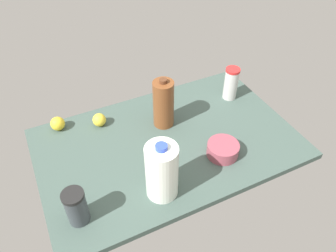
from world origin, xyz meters
TOP-DOWN VIEW (x-y plane):
  - countertop at (0.00, 0.00)cm, footprint 120.00×76.00cm
  - tumbler_cup at (-45.16, -16.32)cm, footprint 7.55×7.55cm
  - mixing_bowl at (-18.58, 17.98)cm, footprint 14.32×14.32cm
  - milk_jug at (14.57, 24.56)cm, footprint 12.77×12.77cm
  - shaker_bottle at (48.01, 22.34)cm, footprint 8.30×8.30cm
  - chocolate_milk_jug at (-3.77, -12.71)cm, footprint 10.07×10.07cm
  - lemon_loose at (25.29, -25.36)cm, footprint 6.57×6.57cm
  - lemon_beside_bowl at (44.32, -31.41)cm, footprint 6.84×6.84cm

SIDE VIEW (x-z plane):
  - countertop at x=0.00cm, z-range 0.00..3.00cm
  - mixing_bowl at x=-18.58cm, z-range 3.00..9.20cm
  - lemon_loose at x=25.29cm, z-range 3.00..9.57cm
  - lemon_beside_bowl at x=44.32cm, z-range 3.00..9.84cm
  - shaker_bottle at x=48.01cm, z-range 3.04..18.66cm
  - tumbler_cup at x=-45.16cm, z-range 3.04..21.09cm
  - chocolate_milk_jug at x=-3.77cm, z-range 2.22..28.56cm
  - milk_jug at x=14.57cm, z-range 2.22..29.16cm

